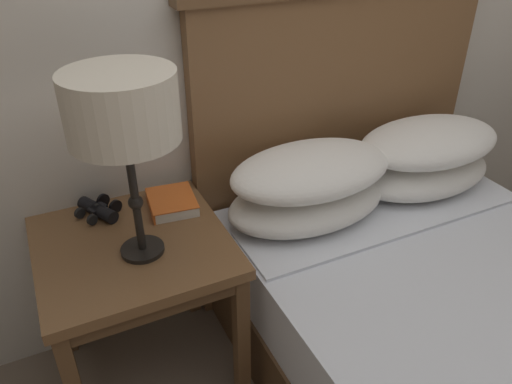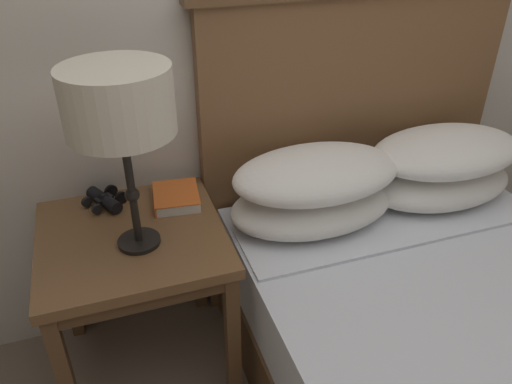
# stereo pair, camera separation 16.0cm
# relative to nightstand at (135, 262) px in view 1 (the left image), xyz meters

# --- Properties ---
(nightstand) EXTENTS (0.58, 0.58, 0.61)m
(nightstand) POSITION_rel_nightstand_xyz_m (0.00, 0.00, 0.00)
(nightstand) COLOR brown
(nightstand) RESTS_ON ground_plane
(bed) EXTENTS (1.27, 1.91, 1.28)m
(bed) POSITION_rel_nightstand_xyz_m (0.90, -0.56, -0.21)
(bed) COLOR #4E3520
(bed) RESTS_ON ground_plane
(table_lamp) EXTENTS (0.30, 0.30, 0.55)m
(table_lamp) POSITION_rel_nightstand_xyz_m (0.02, -0.06, 0.53)
(table_lamp) COLOR black
(table_lamp) RESTS_ON nightstand
(book_on_nightstand) EXTENTS (0.17, 0.20, 0.04)m
(book_on_nightstand) POSITION_rel_nightstand_xyz_m (0.17, 0.13, 0.10)
(book_on_nightstand) COLOR silver
(book_on_nightstand) RESTS_ON nightstand
(binoculars_pair) EXTENTS (0.16, 0.16, 0.05)m
(binoculars_pair) POSITION_rel_nightstand_xyz_m (-0.06, 0.19, 0.10)
(binoculars_pair) COLOR black
(binoculars_pair) RESTS_ON nightstand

